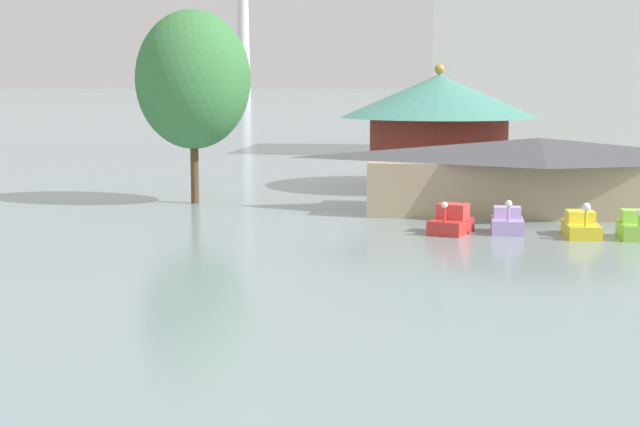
{
  "coord_description": "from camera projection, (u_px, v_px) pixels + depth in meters",
  "views": [
    {
      "loc": [
        6.57,
        -8.51,
        7.26
      ],
      "look_at": [
        1.73,
        26.14,
        2.51
      ],
      "focal_mm": 54.67,
      "sensor_mm": 36.0,
      "label": 1
    }
  ],
  "objects": [
    {
      "name": "shoreline_tree_tall_left",
      "position": [
        193.0,
        80.0,
        57.53
      ],
      "size": [
        6.81,
        6.81,
        11.48
      ],
      "color": "brown",
      "rests_on": "ground"
    },
    {
      "name": "boathouse",
      "position": [
        538.0,
        174.0,
        54.03
      ],
      "size": [
        19.99,
        7.94,
        4.18
      ],
      "color": "tan",
      "rests_on": "ground"
    },
    {
      "name": "pedal_boat_lime",
      "position": [
        635.0,
        227.0,
        45.31
      ],
      "size": [
        1.45,
        2.3,
        1.5
      ],
      "rotation": [
        0.0,
        0.0,
        -1.57
      ],
      "color": "#8CCC3F",
      "rests_on": "ground"
    },
    {
      "name": "pedal_boat_lavender",
      "position": [
        507.0,
        222.0,
        47.0
      ],
      "size": [
        1.52,
        2.21,
        1.71
      ],
      "rotation": [
        0.0,
        0.0,
        -1.57
      ],
      "color": "#B299D8",
      "rests_on": "ground"
    },
    {
      "name": "pedal_boat_red",
      "position": [
        451.0,
        222.0,
        46.91
      ],
      "size": [
        2.3,
        2.83,
        1.64
      ],
      "rotation": [
        0.0,
        0.0,
        -1.89
      ],
      "color": "red",
      "rests_on": "ground"
    },
    {
      "name": "green_roof_pavilion",
      "position": [
        439.0,
        121.0,
        66.48
      ],
      "size": [
        13.43,
        13.43,
        8.45
      ],
      "color": "#993328",
      "rests_on": "ground"
    },
    {
      "name": "background_building_block",
      "position": [
        611.0,
        63.0,
        96.72
      ],
      "size": [
        35.42,
        17.03,
        18.11
      ],
      "color": "silver",
      "rests_on": "ground"
    },
    {
      "name": "pedal_boat_yellow",
      "position": [
        581.0,
        226.0,
        46.02
      ],
      "size": [
        1.6,
        3.04,
        1.75
      ],
      "rotation": [
        0.0,
        0.0,
        -1.54
      ],
      "color": "yellow",
      "rests_on": "ground"
    }
  ]
}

